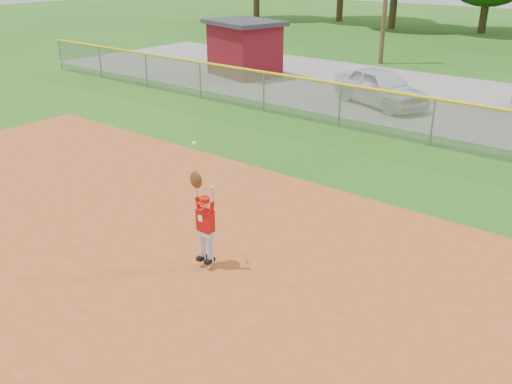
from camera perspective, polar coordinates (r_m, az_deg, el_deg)
ground at (r=10.92m, az=-4.35°, el=-8.25°), size 120.00×120.00×0.00m
clay_infield at (r=9.36m, az=-17.45°, el=-15.20°), size 24.00×16.00×0.04m
parking_strip at (r=24.29m, az=22.60°, el=7.77°), size 44.00×10.00×0.03m
car_white_a at (r=23.20m, az=12.36°, el=10.23°), size 4.59×3.14×1.45m
utility_shed at (r=28.44m, az=-1.17°, el=14.21°), size 4.10×3.55×2.64m
outfield_fence at (r=18.56m, az=17.28°, el=7.02°), size 40.06×0.10×1.55m
ballplayer at (r=10.67m, az=-5.22°, el=-2.64°), size 0.58×0.25×2.35m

